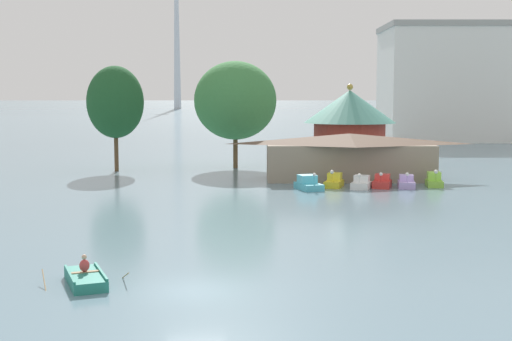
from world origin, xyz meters
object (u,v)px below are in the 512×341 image
pedal_boat_red (383,182)px  pedal_boat_cyan (309,184)px  background_building_block (451,83)px  shoreline_tree_tall_left (116,102)px  pedal_boat_white (362,183)px  boathouse (350,156)px  shoreline_tree_mid (236,101)px  rowboat_with_rower (87,278)px  pedal_boat_yellow (335,181)px  green_roof_pavilion (351,123)px  pedal_boat_lavender (407,183)px  pedal_boat_lime (435,181)px

pedal_boat_red → pedal_boat_cyan: bearing=-62.2°
background_building_block → shoreline_tree_tall_left: bearing=-133.8°
pedal_boat_white → boathouse: bearing=-159.1°
pedal_boat_red → shoreline_tree_mid: shoreline_tree_mid is taller
rowboat_with_rower → pedal_boat_white: size_ratio=1.51×
pedal_boat_yellow → green_roof_pavilion: (3.75, 18.56, 4.39)m
boathouse → shoreline_tree_mid: size_ratio=1.44×
pedal_boat_cyan → pedal_boat_white: 4.67m
pedal_boat_cyan → background_building_block: size_ratio=0.14×
rowboat_with_rower → shoreline_tree_mid: bearing=152.3°
rowboat_with_rower → pedal_boat_white: pedal_boat_white is taller
pedal_boat_yellow → shoreline_tree_tall_left: size_ratio=0.25×
pedal_boat_yellow → pedal_boat_lavender: pedal_boat_yellow is taller
pedal_boat_lime → pedal_boat_cyan: bearing=-73.3°
green_roof_pavilion → boathouse: bearing=-97.5°
pedal_boat_lime → shoreline_tree_mid: shoreline_tree_mid is taller
pedal_boat_red → pedal_boat_lavender: pedal_boat_lavender is taller
pedal_boat_red → rowboat_with_rower: bearing=-13.2°
pedal_boat_red → green_roof_pavilion: bearing=-161.7°
pedal_boat_lime → shoreline_tree_mid: (-18.18, 15.76, 6.99)m
pedal_boat_lime → green_roof_pavilion: 19.37m
pedal_boat_yellow → shoreline_tree_mid: (-9.22, 16.18, 7.01)m
boathouse → pedal_boat_lavender: bearing=-54.0°
pedal_boat_cyan → shoreline_tree_tall_left: (-19.40, 14.51, 6.87)m
rowboat_with_rower → background_building_block: (41.94, 96.60, 9.99)m
pedal_boat_lime → boathouse: bearing=-119.1°
pedal_boat_red → shoreline_tree_mid: size_ratio=0.22×
pedal_boat_lavender → shoreline_tree_tall_left: shoreline_tree_tall_left is taller
pedal_boat_red → shoreline_tree_mid: 22.45m
pedal_boat_white → background_building_block: 71.13m
shoreline_tree_mid → rowboat_with_rower: bearing=-96.0°
shoreline_tree_tall_left → background_building_block: size_ratio=0.47×
rowboat_with_rower → shoreline_tree_tall_left: bearing=167.8°
shoreline_tree_tall_left → shoreline_tree_mid: bearing=14.8°
pedal_boat_cyan → pedal_boat_lavender: 8.78m
pedal_boat_white → pedal_boat_lavender: bearing=118.8°
pedal_boat_lavender → background_building_block: size_ratio=0.11×
rowboat_with_rower → pedal_boat_red: 36.68m
shoreline_tree_mid → background_building_block: size_ratio=0.50×
pedal_boat_lime → shoreline_tree_mid: 25.05m
green_roof_pavilion → pedal_boat_lavender: bearing=-82.4°
pedal_boat_cyan → green_roof_pavilion: 21.59m
rowboat_with_rower → pedal_boat_lime: pedal_boat_lime is taller
pedal_boat_white → pedal_boat_red: bearing=131.2°
green_roof_pavilion → background_building_block: 52.07m
shoreline_tree_tall_left → background_building_block: bearing=46.2°
rowboat_with_rower → shoreline_tree_tall_left: (-7.54, 44.95, 7.09)m
pedal_boat_red → shoreline_tree_tall_left: bearing=-100.0°
rowboat_with_rower → pedal_boat_lavender: pedal_boat_lavender is taller
pedal_boat_white → pedal_boat_lime: 6.93m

